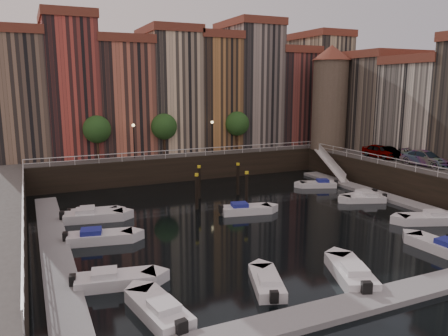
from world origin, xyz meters
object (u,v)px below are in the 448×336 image
boat_left_3 (92,216)px  car_a (380,152)px  boat_left_0 (114,280)px  car_c (425,159)px  gangway (331,164)px  car_b (389,154)px  corner_tower (330,96)px  boat_left_2 (99,237)px  mooring_pilings (220,186)px

boat_left_3 → car_a: car_a is taller
boat_left_0 → car_c: car_c is taller
gangway → car_a: bearing=-50.7°
car_b → car_c: size_ratio=0.74×
corner_tower → boat_left_2: 37.93m
boat_left_0 → corner_tower: bearing=45.5°
corner_tower → boat_left_2: (-33.08, -15.75, -9.80)m
car_c → boat_left_0: bearing=-173.4°
car_a → car_c: car_c is taller
boat_left_2 → boat_left_3: (0.31, 5.67, 0.02)m
boat_left_2 → car_c: 34.67m
boat_left_0 → car_c: size_ratio=0.91×
gangway → boat_left_3: bearing=-169.4°
corner_tower → boat_left_2: corner_tower is taller
gangway → mooring_pilings: 17.76m
mooring_pilings → boat_left_2: 14.70m
corner_tower → mooring_pilings: bearing=-155.8°
car_a → car_c: 6.05m
boat_left_2 → car_b: 35.07m
boat_left_2 → boat_left_3: 5.68m
gangway → car_b: 7.02m
gangway → boat_left_3: (-29.87, -5.58, -1.51)m
boat_left_2 → car_a: size_ratio=1.13×
corner_tower → boat_left_2: bearing=-154.5°
mooring_pilings → car_a: size_ratio=1.39×
gangway → car_c: (4.31, -10.47, 1.88)m
boat_left_3 → car_c: (34.18, -4.88, 3.39)m
boat_left_3 → car_b: size_ratio=1.33×
gangway → boat_left_0: (-30.49, -19.10, -1.54)m
gangway → boat_left_3: 30.42m
mooring_pilings → car_a: bearing=0.2°
mooring_pilings → boat_left_2: mooring_pilings is taller
mooring_pilings → boat_left_3: bearing=-175.2°
gangway → car_b: (4.23, -5.31, 1.75)m
gangway → car_c: 11.48m
mooring_pilings → boat_left_3: (-12.70, -1.06, -1.24)m
car_c → boat_left_2: bearing=174.0°
boat_left_2 → boat_left_3: boat_left_3 is taller
mooring_pilings → boat_left_3: mooring_pilings is taller
car_c → gangway: bearing=105.0°
boat_left_2 → car_b: size_ratio=1.27×
boat_left_0 → boat_left_2: bearing=97.9°
boat_left_0 → car_a: 37.31m
gangway → car_c: bearing=-67.6°
mooring_pilings → car_b: 21.51m
mooring_pilings → car_c: (21.48, -5.95, 2.15)m
boat_left_0 → car_b: bearing=31.9°
corner_tower → car_a: corner_tower is taller
mooring_pilings → car_c: 22.39m
boat_left_0 → car_b: 37.51m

